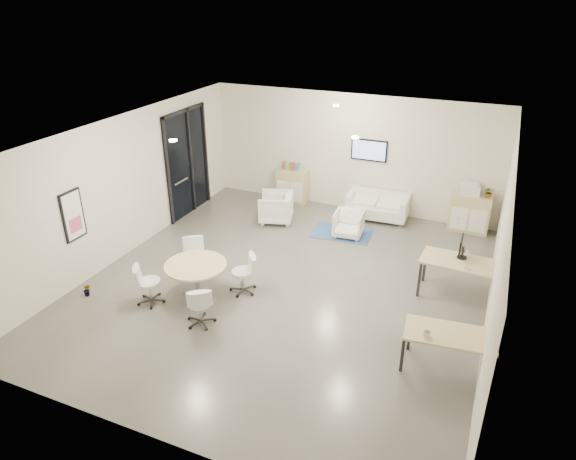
# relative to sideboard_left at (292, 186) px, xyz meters

# --- Properties ---
(room_shell) EXTENTS (9.60, 10.60, 4.80)m
(room_shell) POSITION_rel_sideboard_left_xyz_m (1.62, -4.25, 1.12)
(room_shell) COLOR #4D4A46
(room_shell) RESTS_ON ground
(glass_door) EXTENTS (0.09, 1.90, 2.85)m
(glass_door) POSITION_rel_sideboard_left_xyz_m (-2.33, -1.74, 1.02)
(glass_door) COLOR black
(glass_door) RESTS_ON room_shell
(artwork) EXTENTS (0.05, 0.54, 1.04)m
(artwork) POSITION_rel_sideboard_left_xyz_m (-2.35, -5.85, 1.06)
(artwork) COLOR black
(artwork) RESTS_ON room_shell
(wall_tv) EXTENTS (0.98, 0.06, 0.58)m
(wall_tv) POSITION_rel_sideboard_left_xyz_m (2.12, 0.21, 1.27)
(wall_tv) COLOR black
(wall_tv) RESTS_ON room_shell
(ceiling_spots) EXTENTS (3.14, 4.14, 0.03)m
(ceiling_spots) POSITION_rel_sideboard_left_xyz_m (1.42, -3.42, 2.70)
(ceiling_spots) COLOR #FFEAC6
(ceiling_spots) RESTS_ON room_shell
(sideboard_left) EXTENTS (0.86, 0.45, 0.97)m
(sideboard_left) POSITION_rel_sideboard_left_xyz_m (0.00, 0.00, 0.00)
(sideboard_left) COLOR tan
(sideboard_left) RESTS_ON room_shell
(sideboard_right) EXTENTS (0.98, 0.47, 0.98)m
(sideboard_right) POSITION_rel_sideboard_left_xyz_m (4.90, -0.01, 0.00)
(sideboard_right) COLOR tan
(sideboard_right) RESTS_ON room_shell
(books) EXTENTS (0.50, 0.14, 0.22)m
(books) POSITION_rel_sideboard_left_xyz_m (-0.04, 0.00, 0.60)
(books) COLOR red
(books) RESTS_ON sideboard_left
(printer) EXTENTS (0.50, 0.44, 0.32)m
(printer) POSITION_rel_sideboard_left_xyz_m (4.81, -0.01, 0.64)
(printer) COLOR white
(printer) RESTS_ON sideboard_right
(loveseat) EXTENTS (1.65, 0.88, 0.61)m
(loveseat) POSITION_rel_sideboard_left_xyz_m (2.55, -0.16, -0.15)
(loveseat) COLOR white
(loveseat) RESTS_ON room_shell
(blue_rug) EXTENTS (1.55, 1.09, 0.01)m
(blue_rug) POSITION_rel_sideboard_left_xyz_m (1.98, -1.45, -0.48)
(blue_rug) COLOR navy
(blue_rug) RESTS_ON room_shell
(armchair_left) EXTENTS (1.01, 1.05, 0.87)m
(armchair_left) POSITION_rel_sideboard_left_xyz_m (0.12, -1.43, -0.05)
(armchair_left) COLOR white
(armchair_left) RESTS_ON room_shell
(armchair_right) EXTENTS (0.75, 0.71, 0.72)m
(armchair_right) POSITION_rel_sideboard_left_xyz_m (2.16, -1.53, -0.13)
(armchair_right) COLOR white
(armchair_right) RESTS_ON room_shell
(desk_rear) EXTENTS (1.57, 0.85, 0.80)m
(desk_rear) POSITION_rel_sideboard_left_xyz_m (5.00, -3.31, 0.23)
(desk_rear) COLOR tan
(desk_rear) RESTS_ON room_shell
(desk_front) EXTENTS (1.48, 0.85, 0.74)m
(desk_front) POSITION_rel_sideboard_left_xyz_m (5.10, -5.71, 0.18)
(desk_front) COLOR tan
(desk_front) RESTS_ON room_shell
(monitor) EXTENTS (0.20, 0.50, 0.44)m
(monitor) POSITION_rel_sideboard_left_xyz_m (4.96, -3.16, 0.55)
(monitor) COLOR black
(monitor) RESTS_ON desk_rear
(round_table) EXTENTS (1.24, 1.24, 0.75)m
(round_table) POSITION_rel_sideboard_left_xyz_m (0.18, -5.41, 0.18)
(round_table) COLOR tan
(round_table) RESTS_ON room_shell
(meeting_chairs) EXTENTS (2.32, 2.32, 0.82)m
(meeting_chairs) POSITION_rel_sideboard_left_xyz_m (0.18, -5.41, -0.07)
(meeting_chairs) COLOR white
(meeting_chairs) RESTS_ON room_shell
(plant_cabinet) EXTENTS (0.31, 0.33, 0.22)m
(plant_cabinet) POSITION_rel_sideboard_left_xyz_m (5.27, -0.03, 0.60)
(plant_cabinet) COLOR #3F7F3F
(plant_cabinet) RESTS_ON sideboard_right
(plant_floor) EXTENTS (0.24, 0.32, 0.12)m
(plant_floor) POSITION_rel_sideboard_left_xyz_m (-1.90, -6.27, -0.42)
(plant_floor) COLOR #3F7F3F
(plant_floor) RESTS_ON room_shell
(cup) EXTENTS (0.14, 0.12, 0.12)m
(cup) POSITION_rel_sideboard_left_xyz_m (4.77, -5.93, 0.31)
(cup) COLOR white
(cup) RESTS_ON desk_front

